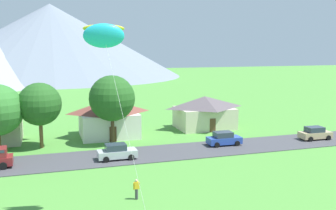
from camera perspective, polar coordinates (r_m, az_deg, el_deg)
road_strip at (r=43.54m, az=-6.80°, el=-7.57°), size 160.00×6.86×0.08m
mountain_far_west_ridge at (r=168.22m, az=-17.00°, el=9.16°), size 107.05×107.05×29.75m
house_leftmost at (r=57.90m, az=5.45°, el=-0.99°), size 8.82×6.58×4.85m
house_right_center at (r=53.14m, az=-8.83°, el=-1.78°), size 8.16×7.63×5.09m
tree_left_of_center at (r=48.41m, az=-18.53°, el=0.11°), size 5.17×5.17×7.95m
tree_center at (r=48.49m, az=-8.32°, el=0.98°), size 5.78×5.78×8.67m
parked_car_silver_west_end at (r=42.22m, az=-7.62°, el=-6.93°), size 4.21×2.11×1.68m
parked_car_tan_mid_west at (r=54.22m, az=21.00°, el=-3.96°), size 4.25×2.17×1.68m
parked_car_blue_east_end at (r=48.22m, az=8.30°, el=-4.99°), size 4.23×2.14×1.68m
kite_flyer_with_kite at (r=26.68m, az=-9.37°, el=9.59°), size 3.54×5.66×13.79m
watcher_person at (r=31.54m, az=-4.71°, el=-12.31°), size 0.56×0.24×1.68m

